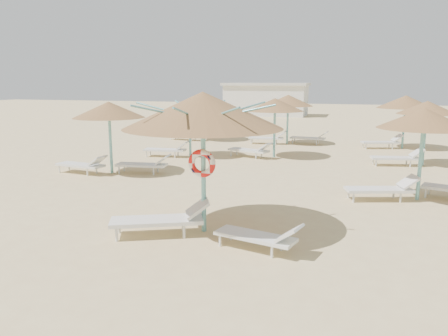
# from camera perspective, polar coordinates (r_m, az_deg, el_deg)

# --- Properties ---
(ground) EXTENTS (120.00, 120.00, 0.00)m
(ground) POSITION_cam_1_polar(r_m,az_deg,el_deg) (10.09, -1.44, -8.55)
(ground) COLOR #D4BC81
(ground) RESTS_ON ground
(main_palapa) EXTENTS (3.57, 3.57, 3.20)m
(main_palapa) POSITION_cam_1_polar(r_m,az_deg,el_deg) (9.69, -2.77, 7.50)
(main_palapa) COLOR #67AEB2
(main_palapa) RESTS_ON ground
(lounger_main_a) EXTENTS (2.28, 1.53, 0.80)m
(lounger_main_a) POSITION_cam_1_polar(r_m,az_deg,el_deg) (9.96, -7.92, -6.58)
(lounger_main_a) COLOR silver
(lounger_main_a) RESTS_ON ground
(lounger_main_b) EXTENTS (1.89, 0.96, 0.66)m
(lounger_main_b) POSITION_cam_1_polar(r_m,az_deg,el_deg) (9.04, 4.78, -8.85)
(lounger_main_b) COLOR silver
(lounger_main_b) RESTS_ON ground
(palapa_field) EXTENTS (14.92, 13.32, 2.72)m
(palapa_field) POSITION_cam_1_polar(r_m,az_deg,el_deg) (20.25, 8.14, 7.99)
(palapa_field) COLOR #67AEB2
(palapa_field) RESTS_ON ground
(service_hut) EXTENTS (8.40, 4.40, 3.25)m
(service_hut) POSITION_cam_1_polar(r_m,az_deg,el_deg) (44.95, 5.54, 8.95)
(service_hut) COLOR silver
(service_hut) RESTS_ON ground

